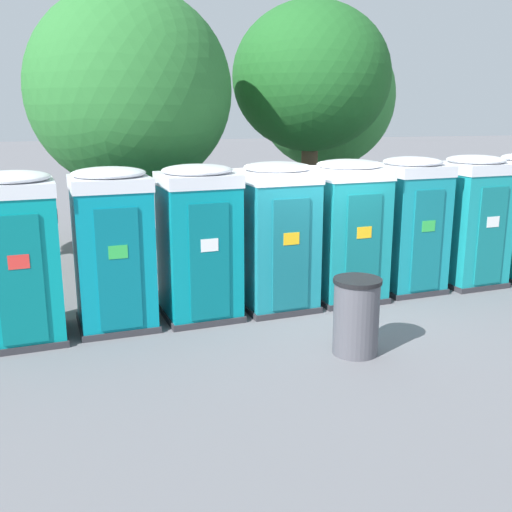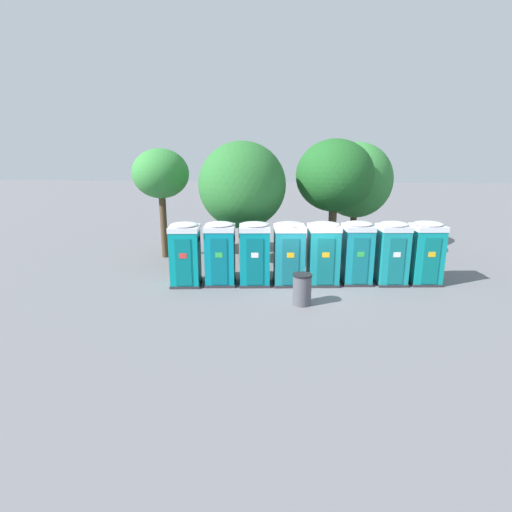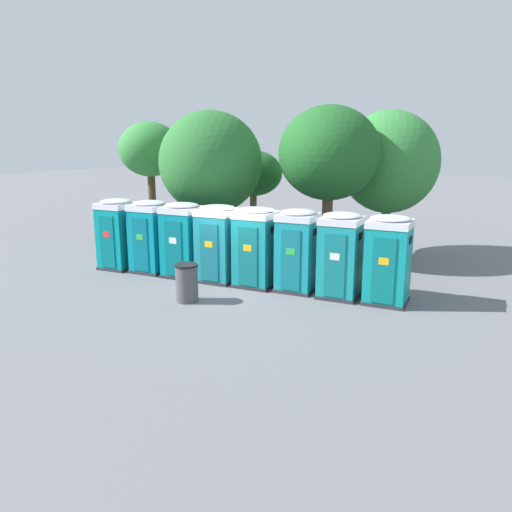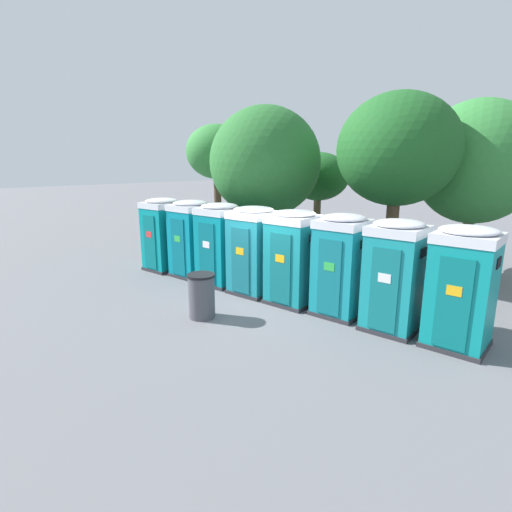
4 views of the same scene
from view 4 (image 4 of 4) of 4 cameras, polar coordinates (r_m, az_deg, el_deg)
The scene contains 15 objects.
ground_plane at distance 11.19m, azimuth 1.33°, elevation -6.31°, with size 120.00×120.00×0.00m, color slate.
portapotty_0 at distance 14.43m, azimuth -13.13°, elevation 3.09°, with size 1.30×1.33×2.54m.
portapotty_1 at distance 13.44m, azimuth -9.21°, elevation 2.52°, with size 1.32×1.31×2.54m.
portapotty_2 at distance 12.42m, azimuth -5.16°, elevation 1.76°, with size 1.36×1.34×2.54m.
portapotty_3 at distance 11.49m, azimuth -0.36°, elevation 0.87°, with size 1.35×1.34×2.54m.
portapotty_4 at distance 10.69m, azimuth 5.35°, elevation -0.14°, with size 1.35×1.32×2.54m.
portapotty_5 at distance 10.08m, azimuth 12.07°, elevation -1.22°, with size 1.28×1.31×2.54m.
portapotty_6 at distance 9.47m, azimuth 19.21°, elevation -2.62°, with size 1.30×1.32×2.54m.
portapotty_7 at distance 9.14m, azimuth 27.34°, elevation -3.96°, with size 1.32×1.31×2.54m.
street_tree_0 at distance 18.51m, azimuth -5.64°, elevation 14.45°, with size 2.74×2.74×5.39m.
street_tree_1 at distance 14.67m, azimuth 1.30°, elevation 13.18°, with size 3.96×3.96×5.70m.
street_tree_2 at distance 15.32m, azimuth 28.94°, elevation 11.57°, with size 3.90×3.90×5.75m.
street_tree_3 at distance 17.27m, azimuth 8.88°, elevation 11.06°, with size 2.58×2.58×4.16m.
street_tree_4 at distance 13.36m, azimuth 19.58°, elevation 14.01°, with size 3.70×3.70×5.83m.
trash_can at distance 9.93m, azimuth -7.77°, elevation -5.64°, with size 0.68×0.68×1.10m.
Camera 4 is at (7.44, -7.47, 3.77)m, focal length 28.00 mm.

